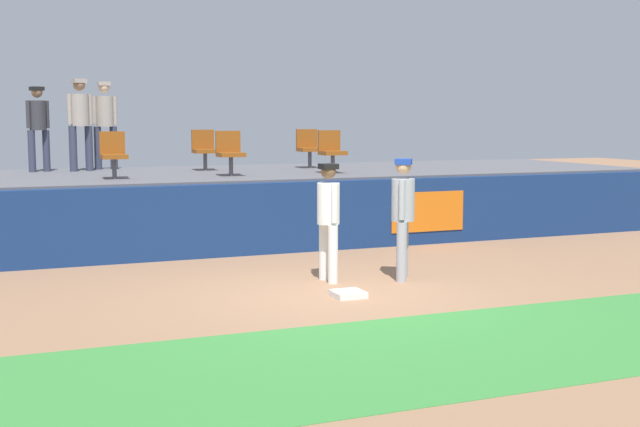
{
  "coord_description": "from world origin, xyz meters",
  "views": [
    {
      "loc": [
        -4.13,
        -9.84,
        2.33
      ],
      "look_at": [
        0.15,
        0.85,
        1.0
      ],
      "focal_mm": 46.0,
      "sensor_mm": 36.0,
      "label": 1
    }
  ],
  "objects_px": {
    "seat_front_left": "(113,152)",
    "seat_front_right": "(331,149)",
    "first_base": "(348,294)",
    "seat_back_right": "(309,146)",
    "player_fielder_home": "(328,214)",
    "spectator_casual": "(80,118)",
    "seat_back_center": "(204,148)",
    "spectator_hooded": "(38,123)",
    "spectator_capped": "(105,119)",
    "seat_front_center": "(230,151)",
    "player_runner_visitor": "(403,210)"
  },
  "relations": [
    {
      "from": "seat_front_left",
      "to": "seat_back_right",
      "type": "height_order",
      "value": "same"
    },
    {
      "from": "spectator_casual",
      "to": "player_fielder_home",
      "type": "bearing_deg",
      "value": 97.68
    },
    {
      "from": "seat_front_left",
      "to": "spectator_capped",
      "type": "xyz_separation_m",
      "value": [
        0.24,
        2.93,
        0.59
      ]
    },
    {
      "from": "spectator_hooded",
      "to": "seat_front_left",
      "type": "bearing_deg",
      "value": 92.0
    },
    {
      "from": "seat_front_center",
      "to": "seat_back_center",
      "type": "bearing_deg",
      "value": 91.52
    },
    {
      "from": "player_runner_visitor",
      "to": "spectator_casual",
      "type": "distance_m",
      "value": 7.96
    },
    {
      "from": "player_fielder_home",
      "to": "seat_front_right",
      "type": "distance_m",
      "value": 4.52
    },
    {
      "from": "player_runner_visitor",
      "to": "spectator_hooded",
      "type": "distance_m",
      "value": 8.44
    },
    {
      "from": "player_fielder_home",
      "to": "spectator_hooded",
      "type": "xyz_separation_m",
      "value": [
        -3.55,
        6.68,
        1.28
      ]
    },
    {
      "from": "player_fielder_home",
      "to": "spectator_hooded",
      "type": "relative_size",
      "value": 1.0
    },
    {
      "from": "first_base",
      "to": "seat_back_center",
      "type": "bearing_deg",
      "value": 91.59
    },
    {
      "from": "player_runner_visitor",
      "to": "seat_front_left",
      "type": "bearing_deg",
      "value": -109.45
    },
    {
      "from": "player_runner_visitor",
      "to": "seat_front_center",
      "type": "height_order",
      "value": "seat_front_center"
    },
    {
      "from": "spectator_capped",
      "to": "spectator_casual",
      "type": "relative_size",
      "value": 0.98
    },
    {
      "from": "first_base",
      "to": "seat_back_right",
      "type": "relative_size",
      "value": 0.48
    },
    {
      "from": "spectator_capped",
      "to": "spectator_hooded",
      "type": "bearing_deg",
      "value": 15.64
    },
    {
      "from": "seat_front_center",
      "to": "spectator_hooded",
      "type": "distance_m",
      "value": 4.18
    },
    {
      "from": "first_base",
      "to": "seat_front_left",
      "type": "height_order",
      "value": "seat_front_left"
    },
    {
      "from": "spectator_casual",
      "to": "seat_back_right",
      "type": "bearing_deg",
      "value": 156.8
    },
    {
      "from": "seat_back_center",
      "to": "spectator_capped",
      "type": "distance_m",
      "value": 2.24
    },
    {
      "from": "player_fielder_home",
      "to": "seat_back_right",
      "type": "xyz_separation_m",
      "value": [
        1.97,
        5.9,
        0.76
      ]
    },
    {
      "from": "seat_back_center",
      "to": "spectator_hooded",
      "type": "relative_size",
      "value": 0.49
    },
    {
      "from": "spectator_hooded",
      "to": "spectator_casual",
      "type": "height_order",
      "value": "spectator_casual"
    },
    {
      "from": "seat_front_left",
      "to": "seat_front_right",
      "type": "relative_size",
      "value": 1.0
    },
    {
      "from": "seat_front_right",
      "to": "spectator_casual",
      "type": "xyz_separation_m",
      "value": [
        -4.5,
        2.48,
        0.61
      ]
    },
    {
      "from": "player_runner_visitor",
      "to": "spectator_capped",
      "type": "height_order",
      "value": "spectator_capped"
    },
    {
      "from": "seat_front_left",
      "to": "seat_front_right",
      "type": "distance_m",
      "value": 4.19
    },
    {
      "from": "player_runner_visitor",
      "to": "seat_back_center",
      "type": "distance_m",
      "value": 6.38
    },
    {
      "from": "seat_back_right",
      "to": "spectator_hooded",
      "type": "distance_m",
      "value": 5.6
    },
    {
      "from": "spectator_hooded",
      "to": "player_fielder_home",
      "type": "bearing_deg",
      "value": 96.62
    },
    {
      "from": "first_base",
      "to": "seat_front_left",
      "type": "relative_size",
      "value": 0.48
    },
    {
      "from": "player_fielder_home",
      "to": "player_runner_visitor",
      "type": "height_order",
      "value": "player_runner_visitor"
    },
    {
      "from": "seat_back_center",
      "to": "spectator_hooded",
      "type": "height_order",
      "value": "spectator_hooded"
    },
    {
      "from": "seat_front_center",
      "to": "spectator_capped",
      "type": "xyz_separation_m",
      "value": [
        -1.89,
        2.93,
        0.59
      ]
    },
    {
      "from": "seat_front_center",
      "to": "spectator_casual",
      "type": "height_order",
      "value": "spectator_casual"
    },
    {
      "from": "player_runner_visitor",
      "to": "spectator_hooded",
      "type": "xyz_separation_m",
      "value": [
        -4.6,
        6.96,
        1.24
      ]
    },
    {
      "from": "seat_front_left",
      "to": "spectator_hooded",
      "type": "bearing_deg",
      "value": 113.39
    },
    {
      "from": "seat_front_left",
      "to": "spectator_casual",
      "type": "bearing_deg",
      "value": 97.05
    },
    {
      "from": "spectator_capped",
      "to": "spectator_casual",
      "type": "xyz_separation_m",
      "value": [
        -0.55,
        -0.45,
        0.02
      ]
    },
    {
      "from": "seat_back_center",
      "to": "spectator_casual",
      "type": "height_order",
      "value": "spectator_casual"
    },
    {
      "from": "player_fielder_home",
      "to": "spectator_casual",
      "type": "bearing_deg",
      "value": -160.48
    },
    {
      "from": "seat_back_right",
      "to": "seat_front_right",
      "type": "height_order",
      "value": "same"
    },
    {
      "from": "first_base",
      "to": "spectator_hooded",
      "type": "bearing_deg",
      "value": 113.66
    },
    {
      "from": "seat_front_left",
      "to": "seat_back_right",
      "type": "relative_size",
      "value": 1.0
    },
    {
      "from": "seat_front_left",
      "to": "spectator_hooded",
      "type": "height_order",
      "value": "spectator_hooded"
    },
    {
      "from": "player_runner_visitor",
      "to": "spectator_hooded",
      "type": "relative_size",
      "value": 1.04
    },
    {
      "from": "seat_front_center",
      "to": "spectator_hooded",
      "type": "height_order",
      "value": "spectator_hooded"
    },
    {
      "from": "player_runner_visitor",
      "to": "spectator_casual",
      "type": "xyz_separation_m",
      "value": [
        -3.79,
        6.87,
        1.33
      ]
    },
    {
      "from": "seat_front_center",
      "to": "first_base",
      "type": "bearing_deg",
      "value": -88.39
    },
    {
      "from": "seat_front_center",
      "to": "seat_back_right",
      "type": "xyz_separation_m",
      "value": [
        2.27,
        1.8,
        0.0
      ]
    }
  ]
}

